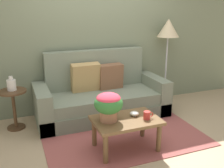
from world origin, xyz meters
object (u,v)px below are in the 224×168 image
at_px(couch, 101,97).
at_px(coffee_mug, 147,115).
at_px(side_table, 13,103).
at_px(potted_plant, 109,104).
at_px(floor_lamp, 168,33).
at_px(coffee_table, 126,124).
at_px(snack_bowl, 134,113).
at_px(table_vase, 11,85).

bearing_deg(couch, coffee_mug, -81.38).
relative_size(side_table, potted_plant, 1.69).
relative_size(side_table, floor_lamp, 0.39).
bearing_deg(coffee_mug, coffee_table, 158.13).
bearing_deg(coffee_mug, snack_bowl, 126.97).
bearing_deg(floor_lamp, couch, -172.29).
relative_size(potted_plant, snack_bowl, 3.12).
relative_size(side_table, snack_bowl, 5.26).
height_order(side_table, coffee_mug, side_table).
xyz_separation_m(floor_lamp, table_vase, (-2.75, -0.17, -0.63)).
height_order(floor_lamp, potted_plant, floor_lamp).
distance_m(potted_plant, table_vase, 1.58).
bearing_deg(couch, table_vase, 179.36).
bearing_deg(side_table, couch, -0.09).
bearing_deg(couch, potted_plant, -104.05).
distance_m(couch, side_table, 1.38).
xyz_separation_m(side_table, potted_plant, (1.10, -1.12, 0.23)).
relative_size(potted_plant, coffee_mug, 2.71).
relative_size(floor_lamp, potted_plant, 4.37).
height_order(floor_lamp, coffee_mug, floor_lamp).
bearing_deg(floor_lamp, coffee_mug, -129.34).
xyz_separation_m(floor_lamp, potted_plant, (-1.65, -1.30, -0.68)).
xyz_separation_m(coffee_table, coffee_mug, (0.25, -0.10, 0.12)).
height_order(coffee_table, potted_plant, potted_plant).
relative_size(floor_lamp, snack_bowl, 13.61).
bearing_deg(coffee_mug, potted_plant, 163.75).
bearing_deg(coffee_table, couch, 87.28).
bearing_deg(coffee_mug, floor_lamp, 50.66).
distance_m(potted_plant, snack_bowl, 0.41).
xyz_separation_m(coffee_table, side_table, (-1.32, 1.16, 0.06)).
bearing_deg(side_table, floor_lamp, 3.82).
height_order(floor_lamp, table_vase, floor_lamp).
height_order(couch, floor_lamp, floor_lamp).
bearing_deg(coffee_table, coffee_mug, -21.87).
bearing_deg(potted_plant, floor_lamp, 38.30).
bearing_deg(side_table, coffee_mug, -38.70).
height_order(potted_plant, coffee_mug, potted_plant).
bearing_deg(floor_lamp, side_table, -176.18).
bearing_deg(potted_plant, coffee_table, -9.73).
distance_m(couch, floor_lamp, 1.71).
bearing_deg(snack_bowl, coffee_mug, -53.03).
height_order(couch, side_table, couch).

